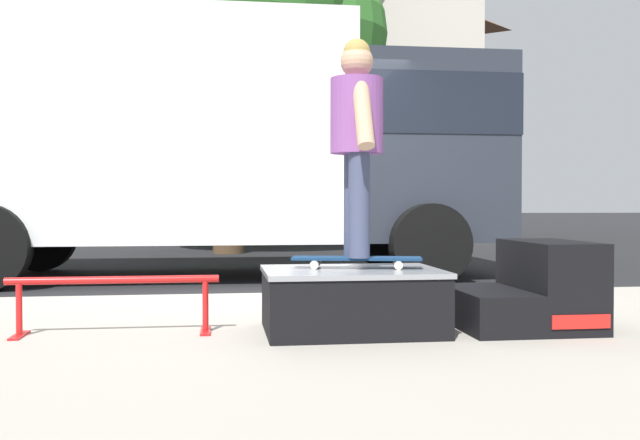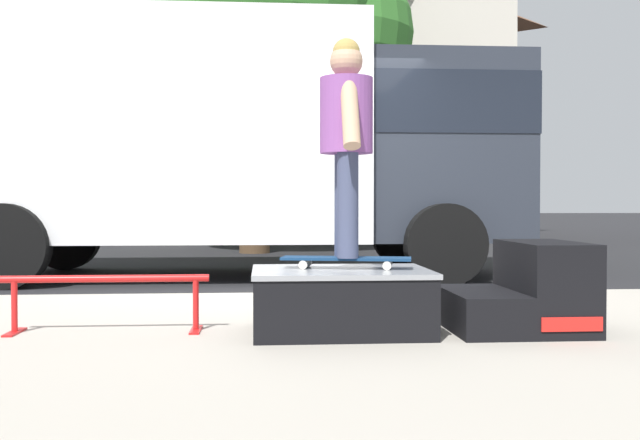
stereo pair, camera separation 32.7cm
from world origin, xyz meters
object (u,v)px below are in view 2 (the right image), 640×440
object	(u,v)px
grind_rail	(106,291)
skateboard	(346,259)
skate_box	(341,298)
skater_kid	(346,129)
kicker_ramp	(525,293)
box_truck	(236,139)
street_tree_main	(270,9)

from	to	relation	value
grind_rail	skateboard	world-z (taller)	skateboard
skate_box	skater_kid	size ratio (longest dim) A/B	0.80
kicker_ramp	skater_kid	xyz separation A→B (m)	(-1.09, 0.05, 1.00)
skate_box	skateboard	bearing A→B (deg)	50.68
skate_box	box_truck	bearing A→B (deg)	99.53
kicker_ramp	skateboard	size ratio (longest dim) A/B	0.99
grind_rail	street_tree_main	xyz separation A→B (m)	(1.06, 8.98, 4.10)
grind_rail	skater_kid	size ratio (longest dim) A/B	0.93
kicker_ramp	skateboard	xyz separation A→B (m)	(-1.09, 0.05, 0.21)
grind_rail	street_tree_main	size ratio (longest dim) A/B	0.17
skate_box	skater_kid	distance (m)	1.02
skateboard	street_tree_main	xyz separation A→B (m)	(-0.38, 9.05, 3.91)
skate_box	box_truck	xyz separation A→B (m)	(-0.79, 4.71, 1.38)
skate_box	street_tree_main	size ratio (longest dim) A/B	0.15
grind_rail	box_truck	xyz separation A→B (m)	(0.61, 4.60, 1.33)
grind_rail	street_tree_main	bearing A→B (deg)	83.26
skater_kid	box_truck	bearing A→B (deg)	100.09
grind_rail	box_truck	world-z (taller)	box_truck
skateboard	box_truck	bearing A→B (deg)	100.09
kicker_ramp	skateboard	distance (m)	1.11
kicker_ramp	street_tree_main	xyz separation A→B (m)	(-1.47, 9.10, 4.13)
kicker_ramp	grind_rail	xyz separation A→B (m)	(-2.53, 0.11, 0.03)
skate_box	street_tree_main	bearing A→B (deg)	92.15
grind_rail	box_truck	distance (m)	4.83
box_truck	skate_box	bearing A→B (deg)	-80.47
grind_rail	skateboard	size ratio (longest dim) A/B	1.52
skater_kid	box_truck	distance (m)	4.75
skate_box	skater_kid	xyz separation A→B (m)	(0.04, 0.05, 1.02)
skate_box	grind_rail	xyz separation A→B (m)	(-1.40, 0.11, 0.05)
grind_rail	skater_kid	bearing A→B (deg)	-2.61
skater_kid	street_tree_main	size ratio (longest dim) A/B	0.19
kicker_ramp	street_tree_main	world-z (taller)	street_tree_main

